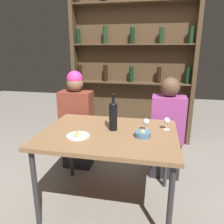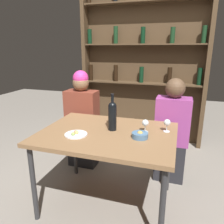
{
  "view_description": "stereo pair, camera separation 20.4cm",
  "coord_description": "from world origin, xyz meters",
  "px_view_note": "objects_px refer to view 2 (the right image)",
  "views": [
    {
      "loc": [
        0.39,
        -1.79,
        1.48
      ],
      "look_at": [
        0.0,
        0.14,
        0.9
      ],
      "focal_mm": 35.0,
      "sensor_mm": 36.0,
      "label": 1
    },
    {
      "loc": [
        0.59,
        -1.74,
        1.48
      ],
      "look_at": [
        0.0,
        0.14,
        0.9
      ],
      "focal_mm": 35.0,
      "sensor_mm": 36.0,
      "label": 2
    }
  ],
  "objects_px": {
    "wine_glass_0": "(145,123)",
    "seated_person_right": "(171,134)",
    "wine_bottle": "(112,115)",
    "wine_glass_1": "(167,123)",
    "snack_bowl": "(140,135)",
    "seated_person_left": "(82,121)",
    "food_plate_0": "(76,134)"
  },
  "relations": [
    {
      "from": "wine_glass_1",
      "to": "seated_person_right",
      "type": "distance_m",
      "value": 0.53
    },
    {
      "from": "seated_person_right",
      "to": "wine_bottle",
      "type": "bearing_deg",
      "value": -132.63
    },
    {
      "from": "wine_bottle",
      "to": "seated_person_left",
      "type": "bearing_deg",
      "value": 135.47
    },
    {
      "from": "wine_glass_0",
      "to": "seated_person_right",
      "type": "xyz_separation_m",
      "value": [
        0.22,
        0.52,
        -0.27
      ]
    },
    {
      "from": "wine_bottle",
      "to": "seated_person_right",
      "type": "bearing_deg",
      "value": 47.37
    },
    {
      "from": "wine_bottle",
      "to": "seated_person_right",
      "type": "relative_size",
      "value": 0.29
    },
    {
      "from": "seated_person_left",
      "to": "wine_bottle",
      "type": "bearing_deg",
      "value": -44.53
    },
    {
      "from": "snack_bowl",
      "to": "seated_person_left",
      "type": "distance_m",
      "value": 1.1
    },
    {
      "from": "wine_bottle",
      "to": "food_plate_0",
      "type": "distance_m",
      "value": 0.37
    },
    {
      "from": "wine_glass_0",
      "to": "seated_person_left",
      "type": "relative_size",
      "value": 0.1
    },
    {
      "from": "wine_bottle",
      "to": "seated_person_left",
      "type": "xyz_separation_m",
      "value": [
        -0.57,
        0.56,
        -0.31
      ]
    },
    {
      "from": "wine_glass_0",
      "to": "food_plate_0",
      "type": "distance_m",
      "value": 0.62
    },
    {
      "from": "wine_bottle",
      "to": "wine_glass_0",
      "type": "distance_m",
      "value": 0.31
    },
    {
      "from": "food_plate_0",
      "to": "seated_person_left",
      "type": "bearing_deg",
      "value": 111.49
    },
    {
      "from": "seated_person_left",
      "to": "wine_glass_0",
      "type": "bearing_deg",
      "value": -31.11
    },
    {
      "from": "wine_glass_0",
      "to": "wine_glass_1",
      "type": "bearing_deg",
      "value": 19.65
    },
    {
      "from": "wine_glass_1",
      "to": "food_plate_0",
      "type": "height_order",
      "value": "wine_glass_1"
    },
    {
      "from": "wine_bottle",
      "to": "wine_glass_1",
      "type": "height_order",
      "value": "wine_bottle"
    },
    {
      "from": "wine_glass_0",
      "to": "snack_bowl",
      "type": "bearing_deg",
      "value": -97.31
    },
    {
      "from": "seated_person_left",
      "to": "seated_person_right",
      "type": "distance_m",
      "value": 1.09
    },
    {
      "from": "seated_person_left",
      "to": "food_plate_0",
      "type": "bearing_deg",
      "value": -68.51
    },
    {
      "from": "wine_glass_0",
      "to": "seated_person_left",
      "type": "height_order",
      "value": "seated_person_left"
    },
    {
      "from": "wine_glass_0",
      "to": "food_plate_0",
      "type": "xyz_separation_m",
      "value": [
        -0.56,
        -0.26,
        -0.07
      ]
    },
    {
      "from": "wine_glass_0",
      "to": "seated_person_left",
      "type": "xyz_separation_m",
      "value": [
        -0.87,
        0.52,
        -0.24
      ]
    },
    {
      "from": "wine_bottle",
      "to": "seated_person_left",
      "type": "distance_m",
      "value": 0.86
    },
    {
      "from": "snack_bowl",
      "to": "food_plate_0",
      "type": "bearing_deg",
      "value": -168.76
    },
    {
      "from": "wine_glass_1",
      "to": "snack_bowl",
      "type": "distance_m",
      "value": 0.3
    },
    {
      "from": "seated_person_left",
      "to": "wine_glass_1",
      "type": "bearing_deg",
      "value": -23.47
    },
    {
      "from": "food_plate_0",
      "to": "seated_person_right",
      "type": "xyz_separation_m",
      "value": [
        0.78,
        0.78,
        -0.2
      ]
    },
    {
      "from": "snack_bowl",
      "to": "seated_person_right",
      "type": "bearing_deg",
      "value": 70.3
    },
    {
      "from": "wine_bottle",
      "to": "food_plate_0",
      "type": "relative_size",
      "value": 1.73
    },
    {
      "from": "food_plate_0",
      "to": "seated_person_right",
      "type": "bearing_deg",
      "value": 44.9
    }
  ]
}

